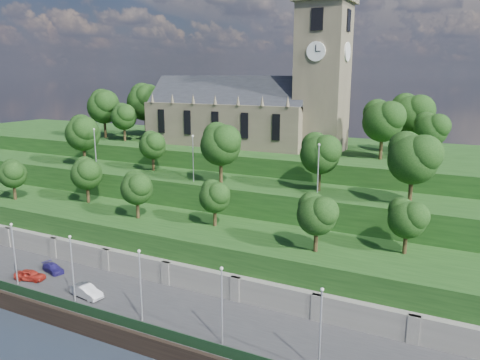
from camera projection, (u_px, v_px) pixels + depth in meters
The scene contains 17 objects.
ground at pixel (73, 330), 52.99m from camera, with size 320.00×320.00×0.00m, color #1C232D.
promenade at pixel (109, 300), 57.99m from camera, with size 160.00×12.00×2.00m, color #2D2D30.
quay_wall at pixel (72, 322), 52.71m from camera, with size 160.00×0.50×2.20m, color black.
fence at pixel (75, 307), 52.94m from camera, with size 160.00×0.10×1.20m, color #16331B.
retaining_wall at pixel (139, 271), 62.86m from camera, with size 160.00×2.10×5.00m.
embankment_lower at pixel (165, 246), 67.77m from camera, with size 160.00×12.00×8.00m, color #193E14.
embankment_upper at pixel (204, 213), 76.91m from camera, with size 160.00×10.00×12.00m, color #193E14.
hilltop at pixel (258, 179), 94.85m from camera, with size 160.00×32.00×15.00m, color #193E14.
church at pixel (253, 106), 87.69m from camera, with size 38.60×12.35×27.60m.
trees_lower at pixel (170, 189), 65.37m from camera, with size 66.22×8.84×7.45m.
trees_upper at pixel (230, 144), 70.88m from camera, with size 63.49×8.44×9.37m.
trees_hilltop at pixel (230, 109), 89.16m from camera, with size 71.28×16.01×11.54m.
lamp_posts_promenade at pixel (72, 264), 54.56m from camera, with size 60.36×0.36×8.26m.
lamp_posts_upper at pixel (193, 155), 72.03m from camera, with size 40.36×0.36×7.30m.
car_left at pixel (30, 275), 61.14m from camera, with size 1.63×4.06×1.38m, color #AB271C.
car_middle at pixel (87, 291), 56.45m from camera, with size 1.58×4.52×1.49m, color #B3B3B8.
car_right at pixel (53, 268), 63.62m from camera, with size 1.59×3.90×1.13m, color navy.
Camera 1 is at (38.54, -34.20, 28.36)m, focal length 35.00 mm.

